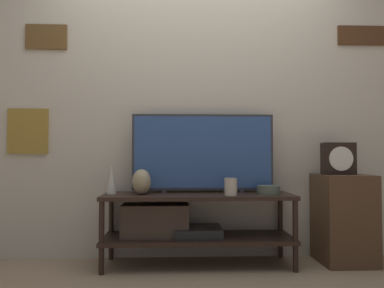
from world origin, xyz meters
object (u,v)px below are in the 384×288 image
at_px(television, 203,152).
at_px(candle_jar, 231,187).
at_px(vase_urn_stoneware, 142,182).
at_px(vase_wide_bowl, 269,190).
at_px(vase_slim_bronze, 111,179).
at_px(mantel_clock, 338,159).

distance_m(television, candle_jar, 0.40).
height_order(vase_urn_stoneware, vase_wide_bowl, vase_urn_stoneware).
distance_m(vase_urn_stoneware, candle_jar, 0.68).
xyz_separation_m(vase_urn_stoneware, vase_slim_bronze, (-0.24, 0.06, 0.02)).
distance_m(vase_slim_bronze, candle_jar, 0.92).
height_order(vase_wide_bowl, candle_jar, candle_jar).
relative_size(vase_slim_bronze, candle_jar, 1.77).
xyz_separation_m(television, candle_jar, (0.19, -0.24, -0.26)).
bearing_deg(candle_jar, vase_wide_bowl, 13.89).
bearing_deg(television, vase_urn_stoneware, -164.64).
bearing_deg(vase_slim_bronze, mantel_clock, -0.19).
relative_size(vase_urn_stoneware, candle_jar, 1.49).
relative_size(vase_slim_bronze, mantel_clock, 0.90).
bearing_deg(mantel_clock, television, 175.78).
bearing_deg(mantel_clock, candle_jar, -169.63).
relative_size(vase_urn_stoneware, mantel_clock, 0.76).
relative_size(television, vase_slim_bronze, 4.94).
xyz_separation_m(television, vase_wide_bowl, (0.49, -0.17, -0.29)).
bearing_deg(vase_urn_stoneware, vase_wide_bowl, -2.09).
bearing_deg(vase_wide_bowl, mantel_clock, 8.52).
height_order(vase_urn_stoneware, mantel_clock, mantel_clock).
distance_m(television, vase_urn_stoneware, 0.55).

